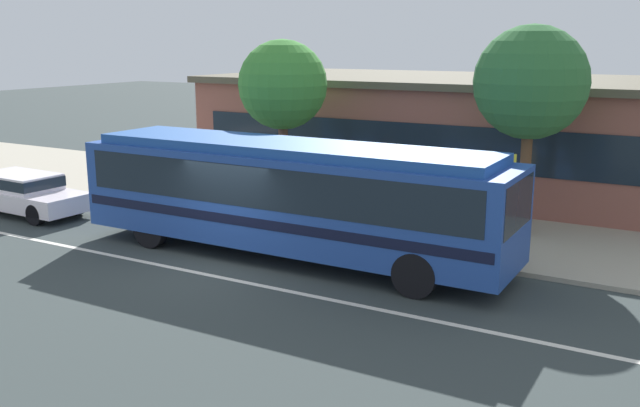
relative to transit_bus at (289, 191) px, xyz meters
name	(u,v)px	position (x,y,z in m)	size (l,w,h in m)	color
ground_plane	(226,265)	(-1.01, -1.38, -1.71)	(120.00, 120.00, 0.00)	#333C3B
sidewalk_slab	(351,208)	(-1.01, 5.35, -1.65)	(60.00, 8.00, 0.12)	#A49D8A
lane_stripe_center	(205,274)	(-1.01, -2.18, -1.70)	(56.00, 0.16, 0.01)	silver
transit_bus	(289,191)	(0.00, 0.00, 0.00)	(11.47, 2.61, 2.94)	#24489B
sedan_behind_bus	(23,191)	(-9.82, -0.28, -0.98)	(4.51, 1.89, 1.29)	white
pedestrian_waiting_near_sign	(425,198)	(2.26, 3.50, -0.60)	(0.47, 0.47, 1.68)	#383C40
pedestrian_walking_along_curb	(443,216)	(3.39, 1.87, -0.63)	(0.48, 0.48, 1.64)	#1E334E
pedestrian_standing_by_tree	(284,187)	(-1.94, 2.77, -0.59)	(0.45, 0.45, 1.70)	#2C244C
bus_stop_sign	(509,194)	(4.97, 1.99, 0.09)	(0.16, 0.43, 2.62)	gray
street_tree_near_stop	(283,86)	(-2.92, 4.29, 2.30)	(2.82, 2.82, 5.33)	brown
street_tree_mid_block	(531,83)	(4.65, 4.83, 2.57)	(3.07, 3.07, 5.72)	brown
station_building	(498,134)	(2.18, 10.92, 0.34)	(21.41, 9.15, 4.09)	brown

